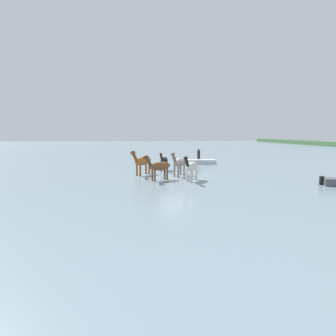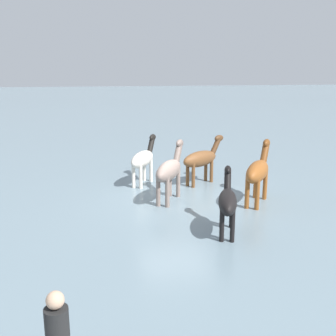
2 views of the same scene
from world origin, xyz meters
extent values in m
plane|color=slate|center=(0.00, 0.00, 0.00)|extent=(208.46, 208.46, 0.00)
ellipsoid|color=brown|center=(1.79, -1.47, 1.04)|extent=(1.50, 1.88, 0.63)
cylinder|color=brown|center=(2.23, -1.85, 0.52)|extent=(0.14, 0.14, 1.04)
cylinder|color=brown|center=(1.97, -2.02, 0.52)|extent=(0.14, 0.14, 1.04)
cylinder|color=brown|center=(1.60, -0.91, 0.52)|extent=(0.14, 0.14, 1.04)
cylinder|color=brown|center=(1.35, -1.08, 0.52)|extent=(0.14, 0.14, 1.04)
cylinder|color=#50311A|center=(2.34, -2.30, 1.45)|extent=(0.50, 0.60, 0.69)
ellipsoid|color=#50311A|center=(2.45, -2.46, 1.73)|extent=(0.47, 0.55, 0.28)
ellipsoid|color=silver|center=(2.19, 0.81, 1.04)|extent=(1.90, 1.42, 0.63)
cylinder|color=silver|center=(2.76, 0.66, 0.52)|extent=(0.14, 0.14, 1.04)
cylinder|color=silver|center=(2.60, 0.40, 0.52)|extent=(0.14, 0.14, 1.04)
cylinder|color=silver|center=(1.78, 1.23, 0.52)|extent=(0.14, 0.14, 1.04)
cylinder|color=silver|center=(1.63, 0.96, 0.52)|extent=(0.14, 0.14, 1.04)
cylinder|color=black|center=(3.06, 0.31, 1.45)|extent=(0.61, 0.48, 0.69)
ellipsoid|color=black|center=(3.23, 0.21, 1.73)|extent=(0.55, 0.45, 0.28)
ellipsoid|color=brown|center=(-1.00, -2.69, 1.14)|extent=(2.03, 1.72, 0.70)
cylinder|color=brown|center=(-0.40, -2.92, 0.57)|extent=(0.15, 0.15, 1.14)
cylinder|color=brown|center=(-0.60, -3.19, 0.57)|extent=(0.15, 0.15, 1.14)
cylinder|color=brown|center=(-1.40, -2.18, 0.57)|extent=(0.15, 0.15, 1.14)
cylinder|color=brown|center=(-1.60, -2.45, 0.57)|extent=(0.15, 0.15, 1.14)
cylinder|color=brown|center=(-0.11, -3.34, 1.60)|extent=(0.65, 0.57, 0.76)
ellipsoid|color=brown|center=(0.06, -3.47, 1.91)|extent=(0.60, 0.53, 0.31)
ellipsoid|color=gray|center=(-0.14, 0.22, 1.11)|extent=(2.03, 1.54, 0.68)
cylinder|color=gray|center=(0.47, 0.05, 0.56)|extent=(0.15, 0.15, 1.11)
cylinder|color=gray|center=(0.30, -0.23, 0.56)|extent=(0.15, 0.15, 1.11)
cylinder|color=gray|center=(-0.57, 0.67, 0.56)|extent=(0.15, 0.15, 1.11)
cylinder|color=gray|center=(-0.74, 0.39, 0.56)|extent=(0.15, 0.15, 1.11)
cylinder|color=#63544C|center=(0.78, -0.32, 1.55)|extent=(0.65, 0.51, 0.74)
ellipsoid|color=#63544C|center=(0.96, -0.43, 1.85)|extent=(0.59, 0.48, 0.30)
ellipsoid|color=black|center=(-3.35, -0.78, 0.96)|extent=(1.80, 1.05, 0.58)
cylinder|color=black|center=(-2.81, -0.82, 0.48)|extent=(0.13, 0.13, 0.96)
cylinder|color=black|center=(-2.90, -1.08, 0.48)|extent=(0.13, 0.13, 0.96)
cylinder|color=black|center=(-3.79, -0.48, 0.48)|extent=(0.13, 0.13, 0.96)
cylinder|color=black|center=(-3.88, -0.74, 0.48)|extent=(0.13, 0.13, 0.96)
cylinder|color=black|center=(-2.48, -1.08, 1.33)|extent=(0.57, 0.36, 0.64)
ellipsoid|color=black|center=(-2.30, -1.14, 1.60)|extent=(0.51, 0.34, 0.26)
sphere|color=tan|center=(-8.60, 3.48, 1.63)|extent=(0.24, 0.24, 0.24)
camera|label=1|loc=(21.41, -2.57, 3.38)|focal=29.16mm
camera|label=2|loc=(-13.42, 3.00, 4.51)|focal=43.18mm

